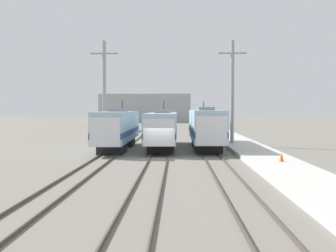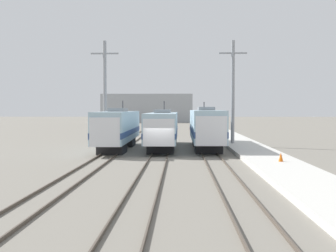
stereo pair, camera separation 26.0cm
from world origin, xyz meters
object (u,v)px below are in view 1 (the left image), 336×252
traffic_cone (281,157)px  locomotive_center (162,128)px  catenary_tower_left (104,92)px  catenary_tower_right (232,92)px  locomotive_far_left (117,128)px  locomotive_far_right (206,127)px

traffic_cone → locomotive_center: bearing=122.2°
catenary_tower_left → catenary_tower_right: size_ratio=1.00×
catenary_tower_left → catenary_tower_right: (14.13, 0.00, 0.00)m
traffic_cone → catenary_tower_left: bearing=131.2°
locomotive_far_left → catenary_tower_left: (-2.07, 4.95, 3.83)m
catenary_tower_left → traffic_cone: (15.61, -17.86, -5.33)m
locomotive_far_left → locomotive_far_right: (8.94, 1.37, 0.06)m
locomotive_center → catenary_tower_right: bearing=24.6°
locomotive_far_left → catenary_tower_right: (12.06, 4.95, 3.83)m
locomotive_far_right → catenary_tower_right: size_ratio=1.49×
locomotive_far_left → locomotive_center: 4.71m
catenary_tower_right → traffic_cone: catenary_tower_right is taller
traffic_cone → locomotive_far_right: bearing=107.9°
locomotive_center → traffic_cone: locomotive_center is taller
locomotive_far_left → locomotive_far_right: size_ratio=0.99×
locomotive_far_right → locomotive_far_left: bearing=-171.3°
catenary_tower_right → locomotive_far_left: bearing=-157.7°
locomotive_far_right → catenary_tower_right: bearing=48.9°
locomotive_far_left → locomotive_far_right: bearing=8.7°
catenary_tower_left → locomotive_center: bearing=-28.0°
locomotive_far_right → catenary_tower_left: (-11.01, 3.58, 3.77)m
locomotive_far_left → traffic_cone: size_ratio=26.38×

